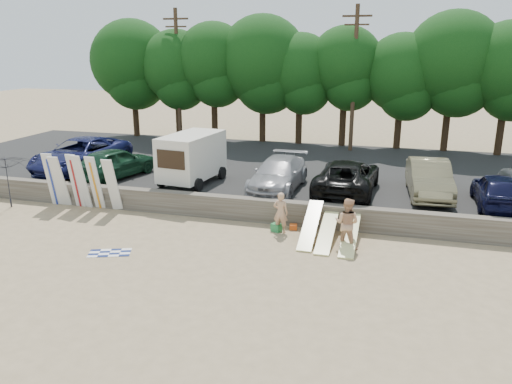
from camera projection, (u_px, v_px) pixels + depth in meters
ground at (253, 249)px, 18.50m from camera, size 120.00×120.00×0.00m
seawall at (273, 211)px, 21.14m from camera, size 44.00×0.50×1.00m
parking_lot at (304, 173)px, 28.11m from camera, size 44.00×14.50×0.70m
treeline at (316, 63)px, 33.01m from camera, size 33.07×6.40×8.90m
utility_poles at (354, 76)px, 31.24m from camera, size 25.80×0.26×9.00m
box_trailer at (192, 156)px, 24.39m from camera, size 2.55×4.03×2.44m
car_0 at (81, 155)px, 27.11m from camera, size 3.38×6.45×1.73m
car_1 at (115, 163)px, 25.56m from camera, size 2.95×4.98×1.59m
car_2 at (278, 174)px, 23.47m from camera, size 2.21×5.13×1.47m
car_3 at (347, 176)px, 22.94m from camera, size 2.77×5.64×1.54m
car_4 at (429, 179)px, 22.42m from camera, size 2.03×4.99×1.61m
car_5 at (498, 190)px, 20.87m from camera, size 1.72×4.26×1.45m
surfboard_upright_0 at (52, 179)px, 23.15m from camera, size 0.57×0.64×2.56m
surfboard_upright_1 at (60, 181)px, 22.93m from camera, size 0.58×0.90×2.49m
surfboard_upright_2 at (76, 181)px, 22.89m from camera, size 0.51×0.53×2.57m
surfboard_upright_3 at (82, 182)px, 22.76m from camera, size 0.59×0.69×2.55m
surfboard_upright_4 at (95, 183)px, 22.58m from camera, size 0.50×0.64×2.55m
surfboard_upright_5 at (112, 185)px, 22.27m from camera, size 0.54×0.82×2.51m
surfboard_low_0 at (310, 225)px, 19.31m from camera, size 0.56×2.82×1.15m
surfboard_low_1 at (327, 231)px, 19.07m from camera, size 0.56×2.92×0.83m
surfboard_low_2 at (350, 234)px, 18.79m from camera, size 0.56×2.92×0.82m
beachgoer_a at (281, 213)px, 19.92m from camera, size 0.63×0.44×1.67m
beachgoer_b at (347, 223)px, 18.34m from camera, size 1.08×0.92×1.92m
cooler at (276, 228)px, 20.20m from camera, size 0.47×0.43×0.32m
gear_bag at (293, 227)px, 20.41m from camera, size 0.34×0.30×0.22m
beach_towel at (110, 253)px, 18.11m from camera, size 1.93×1.93×0.00m
beach_umbrella at (7, 182)px, 22.89m from camera, size 3.39×3.42×2.45m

